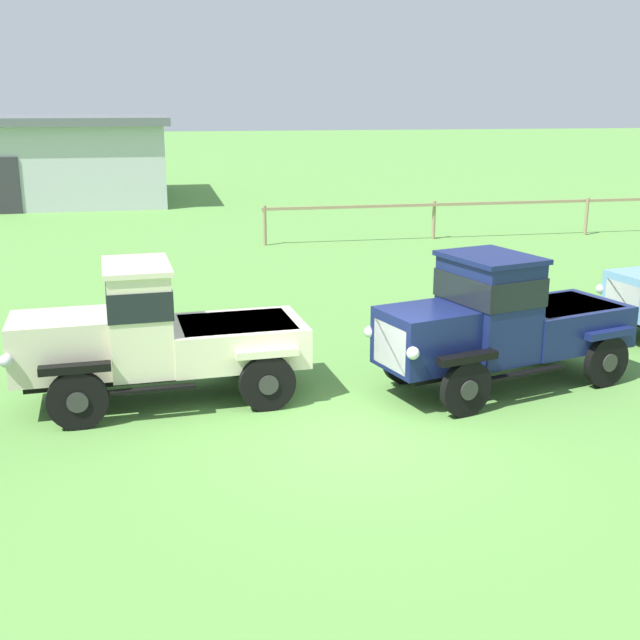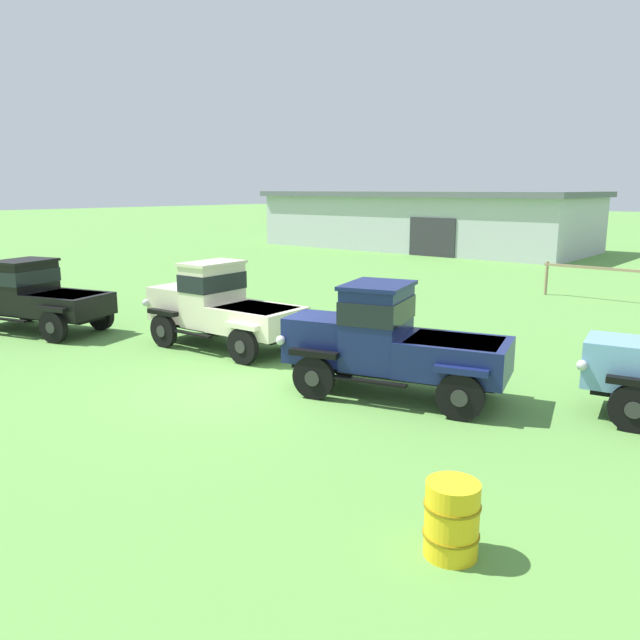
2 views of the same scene
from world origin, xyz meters
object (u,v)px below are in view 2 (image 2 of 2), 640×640
(farm_shed, at_px, (424,220))
(vintage_truck_foreground_near, at_px, (32,295))
(vintage_truck_second_in_line, at_px, (220,306))
(oil_drum_beside_row, at_px, (452,519))
(vintage_truck_midrow_center, at_px, (389,340))

(farm_shed, relative_size, vintage_truck_foreground_near, 4.52)
(vintage_truck_second_in_line, height_order, oil_drum_beside_row, vintage_truck_second_in_line)
(vintage_truck_midrow_center, xyz_separation_m, oil_drum_beside_row, (3.73, -4.36, -0.72))
(vintage_truck_foreground_near, height_order, oil_drum_beside_row, vintage_truck_foreground_near)
(vintage_truck_second_in_line, relative_size, vintage_truck_midrow_center, 0.98)
(farm_shed, bearing_deg, vintage_truck_foreground_near, -81.33)
(farm_shed, relative_size, oil_drum_beside_row, 25.36)
(farm_shed, xyz_separation_m, vintage_truck_second_in_line, (10.50, -28.63, -0.90))
(farm_shed, height_order, vintage_truck_midrow_center, farm_shed)
(vintage_truck_midrow_center, bearing_deg, oil_drum_beside_row, -49.40)
(farm_shed, relative_size, vintage_truck_midrow_center, 4.72)
(farm_shed, xyz_separation_m, vintage_truck_foreground_near, (4.71, -30.86, -0.93))
(vintage_truck_midrow_center, bearing_deg, vintage_truck_second_in_line, 175.13)
(farm_shed, height_order, oil_drum_beside_row, farm_shed)
(oil_drum_beside_row, bearing_deg, vintage_truck_foreground_near, 170.28)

